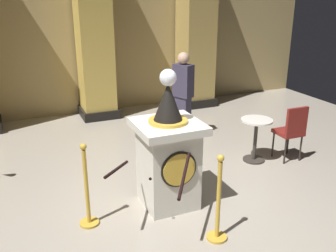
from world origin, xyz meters
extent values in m
plane|color=#9E9384|center=(0.00, 0.00, 0.00)|extent=(11.44, 11.44, 0.00)
cube|color=tan|center=(0.00, 4.86, 2.03)|extent=(11.44, 0.16, 4.07)
cube|color=silver|center=(-0.04, 0.25, 0.53)|extent=(0.66, 0.66, 1.06)
cube|color=silver|center=(-0.04, 0.25, 1.11)|extent=(0.83, 0.83, 0.10)
cylinder|color=gold|center=(-0.04, -0.10, 0.66)|extent=(0.42, 0.03, 0.42)
cylinder|color=black|center=(-0.04, -0.09, 0.66)|extent=(0.47, 0.01, 0.47)
cylinder|color=gold|center=(-0.04, 0.25, 1.18)|extent=(0.50, 0.50, 0.04)
cone|color=black|center=(-0.04, 0.25, 1.44)|extent=(0.36, 0.36, 0.47)
cylinder|color=gold|center=(-0.04, 0.25, 1.66)|extent=(0.03, 0.03, 0.05)
sphere|color=silver|center=(-0.04, 0.25, 1.74)|extent=(0.21, 0.21, 0.21)
cylinder|color=gold|center=(-1.13, 0.18, 0.01)|extent=(0.24, 0.24, 0.03)
cylinder|color=gold|center=(-1.13, 0.18, 0.50)|extent=(0.05, 0.05, 1.00)
sphere|color=gold|center=(-1.13, 0.18, 1.04)|extent=(0.08, 0.08, 0.08)
cylinder|color=gold|center=(0.17, -0.70, 0.01)|extent=(0.24, 0.24, 0.03)
cylinder|color=gold|center=(0.17, -0.70, 0.49)|extent=(0.05, 0.05, 0.98)
sphere|color=gold|center=(0.17, -0.70, 1.02)|extent=(0.08, 0.08, 0.08)
cylinder|color=black|center=(-0.80, -0.04, 0.79)|extent=(0.47, 0.68, 0.22)
cylinder|color=black|center=(-0.15, -0.48, 0.79)|extent=(0.47, 0.68, 0.22)
sphere|color=black|center=(-0.48, -0.26, 0.70)|extent=(0.04, 0.04, 0.04)
cube|color=black|center=(2.46, 4.37, 0.10)|extent=(0.86, 0.86, 0.20)
cube|color=tan|center=(2.46, 4.37, 1.95)|extent=(0.75, 0.75, 3.91)
cube|color=black|center=(0.00, 4.37, 0.10)|extent=(0.81, 0.81, 0.20)
cube|color=gold|center=(0.00, 4.37, 1.95)|extent=(0.70, 0.70, 3.91)
cube|color=#383347|center=(1.20, 2.40, 0.41)|extent=(0.29, 0.33, 0.82)
cube|color=#383347|center=(1.20, 2.40, 1.13)|extent=(0.36, 0.42, 0.62)
sphere|color=tan|center=(1.20, 2.40, 1.55)|extent=(0.22, 0.22, 0.22)
cylinder|color=#332D28|center=(1.84, 0.93, 0.01)|extent=(0.36, 0.36, 0.03)
cylinder|color=#332D28|center=(1.84, 0.93, 0.36)|extent=(0.06, 0.06, 0.72)
cylinder|color=silver|center=(1.84, 0.93, 0.72)|extent=(0.52, 0.52, 0.03)
cylinder|color=black|center=(2.56, 0.94, 0.23)|extent=(0.03, 0.03, 0.45)
cylinder|color=black|center=(2.24, 0.94, 0.23)|extent=(0.03, 0.03, 0.45)
cylinder|color=black|center=(2.55, 0.62, 0.23)|extent=(0.03, 0.03, 0.45)
cylinder|color=black|center=(2.23, 0.62, 0.23)|extent=(0.03, 0.03, 0.45)
cube|color=maroon|center=(2.39, 0.78, 0.48)|extent=(0.40, 0.40, 0.06)
cube|color=maroon|center=(2.39, 0.61, 0.73)|extent=(0.40, 0.06, 0.45)
camera|label=1|loc=(-1.81, -3.88, 2.73)|focal=40.43mm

